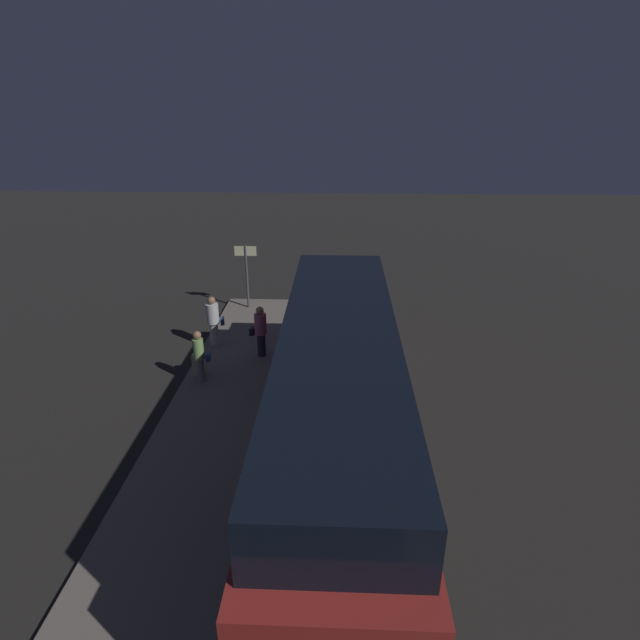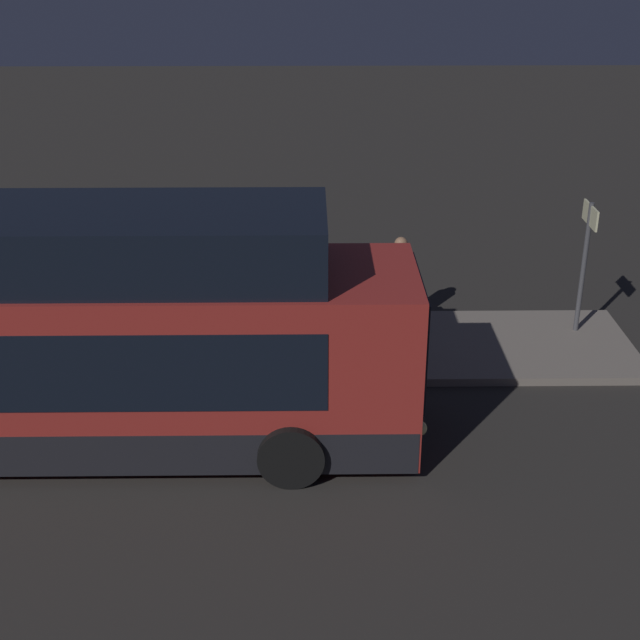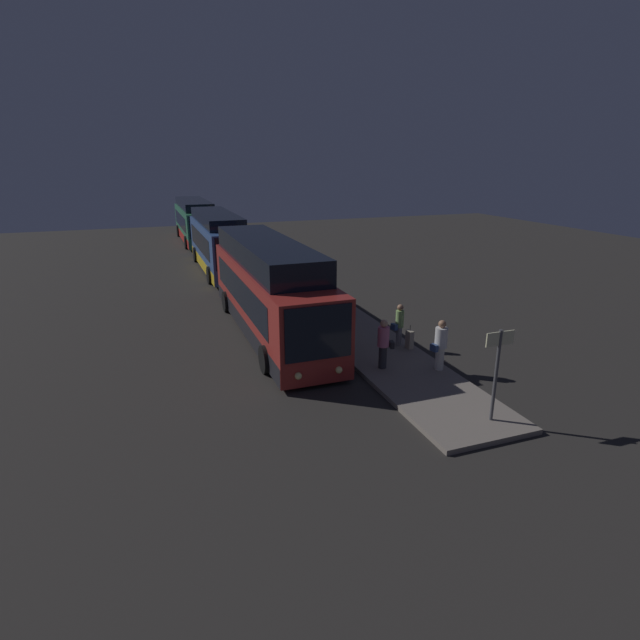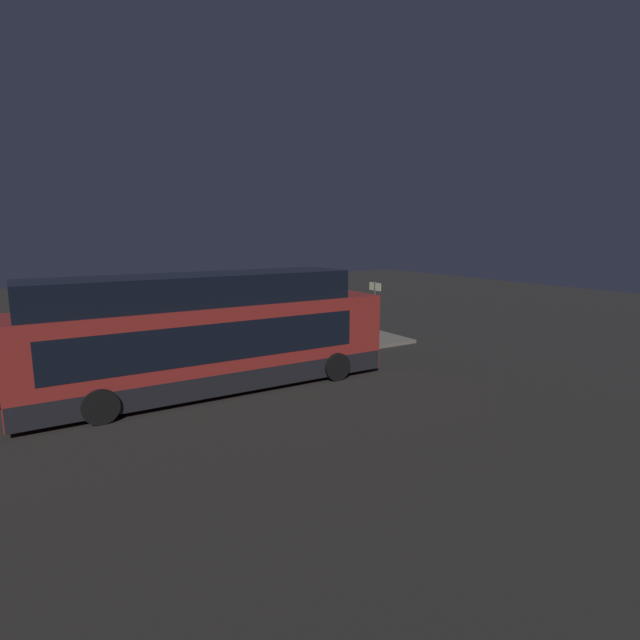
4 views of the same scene
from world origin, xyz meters
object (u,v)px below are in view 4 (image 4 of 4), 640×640
Objects in this scene: passenger_with_bags at (313,329)px; sign_post at (375,301)px; passenger_boarding at (260,328)px; suitcase at (266,338)px; bus_lead at (210,339)px; passenger_waiting at (308,321)px.

sign_post is (4.40, 1.21, 0.77)m from passenger_with_bags.
suitcase is (0.41, 0.26, -0.57)m from passenger_boarding.
bus_lead reaches higher than passenger_with_bags.
sign_post is at bearing 165.68° from passenger_boarding.
passenger_waiting is 0.67× the size of sign_post.
passenger_boarding is at bearing -147.51° from suitcase.
suitcase is at bearing -15.64° from passenger_waiting.
sign_post reaches higher than passenger_with_bags.
bus_lead is 12.98× the size of suitcase.
passenger_with_bags is (-0.81, -1.79, -0.01)m from passenger_waiting.
passenger_boarding reaches higher than suitcase.
bus_lead reaches higher than sign_post.
passenger_waiting is 1.01× the size of passenger_with_bags.
passenger_waiting reaches higher than suitcase.
bus_lead is at bearing -158.94° from sign_post.
passenger_boarding is at bearing 176.43° from sign_post.
bus_lead is at bearing -133.26° from suitcase.
sign_post reaches higher than passenger_waiting.
passenger_waiting is at bearing -1.77° from suitcase.
passenger_with_bags is at bearing -53.27° from suitcase.
suitcase is 5.99m from sign_post.
passenger_with_bags reaches higher than suitcase.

